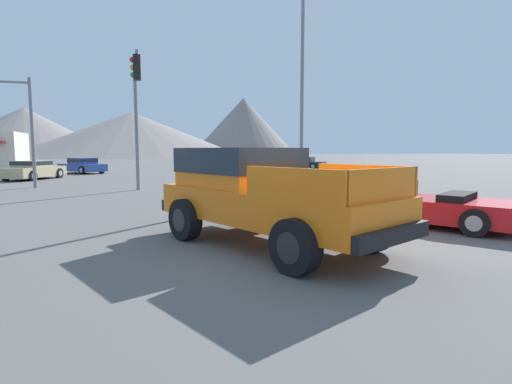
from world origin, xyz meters
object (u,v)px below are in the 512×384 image
parked_car_blue (82,166)px  street_lamp_post (302,62)px  parked_car_dark (303,163)px  traffic_light_crosswalk (136,99)px  parked_car_silver (229,164)px  parked_car_tan (33,170)px  red_convertible_car (426,207)px  orange_pickup_truck (259,189)px

parked_car_blue → street_lamp_post: bearing=-100.4°
parked_car_dark → traffic_light_crosswalk: bearing=-179.4°
parked_car_silver → parked_car_tan: (-13.93, -5.47, -0.01)m
parked_car_silver → traffic_light_crosswalk: bearing=20.9°
red_convertible_car → street_lamp_post: street_lamp_post is taller
parked_car_dark → street_lamp_post: bearing=-162.7°
parked_car_tan → traffic_light_crosswalk: bearing=-35.6°
street_lamp_post → parked_car_silver: bearing=85.6°
red_convertible_car → parked_car_silver: parked_car_silver is taller
orange_pickup_truck → parked_car_blue: (-5.86, 26.66, -0.45)m
traffic_light_crosswalk → parked_car_tan: bearing=-149.8°
parked_car_dark → parked_car_tan: (-21.81, -7.48, 0.01)m
orange_pickup_truck → parked_car_dark: orange_pickup_truck is taller
parked_car_tan → traffic_light_crosswalk: traffic_light_crosswalk is taller
parked_car_dark → orange_pickup_truck: bearing=-164.1°
parked_car_dark → street_lamp_post: (-9.29, -20.22, 4.78)m
red_convertible_car → parked_car_dark: bearing=39.0°
orange_pickup_truck → red_convertible_car: 4.61m
parked_car_silver → traffic_light_crosswalk: traffic_light_crosswalk is taller
red_convertible_car → parked_car_silver: bearing=54.5°
red_convertible_car → street_lamp_post: size_ratio=0.48×
parked_car_blue → street_lamp_post: (10.28, -18.83, 4.76)m
orange_pickup_truck → parked_car_silver: bearing=53.9°
parked_car_tan → traffic_light_crosswalk: size_ratio=0.83×
parked_car_blue → parked_car_dark: 19.62m
parked_car_blue → parked_car_silver: size_ratio=1.00×
red_convertible_car → parked_car_dark: (9.18, 27.47, 0.18)m
orange_pickup_truck → street_lamp_post: street_lamp_post is taller
orange_pickup_truck → parked_car_tan: bearing=88.0°
red_convertible_car → street_lamp_post: (-0.10, 7.25, 4.96)m
orange_pickup_truck → street_lamp_post: (4.43, 7.83, 4.31)m
parked_car_dark → parked_car_tan: size_ratio=0.96×
parked_car_tan → orange_pickup_truck: bearing=-44.3°
traffic_light_crosswalk → parked_car_blue: bearing=-166.9°
red_convertible_car → parked_car_blue: (-10.39, 26.08, 0.20)m
parked_car_dark → traffic_light_crosswalk: 24.08m
parked_car_tan → street_lamp_post: (12.52, -12.74, 4.78)m
parked_car_blue → parked_car_silver: parked_car_blue is taller
red_convertible_car → parked_car_blue: 28.07m
orange_pickup_truck → parked_car_blue: 27.30m
parked_car_dark → parked_car_tan: bearing=150.9°
street_lamp_post → parked_car_blue: bearing=118.6°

